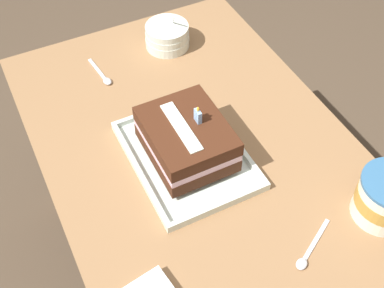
% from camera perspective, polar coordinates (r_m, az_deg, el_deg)
% --- Properties ---
extents(ground_plane, '(8.00, 8.00, 0.00)m').
position_cam_1_polar(ground_plane, '(1.94, 0.42, -14.39)').
color(ground_plane, '#4C3D2D').
extents(dining_table, '(1.17, 0.78, 0.74)m').
position_cam_1_polar(dining_table, '(1.40, 0.56, -2.92)').
color(dining_table, olive).
rests_on(dining_table, ground_plane).
extents(foil_tray, '(0.37, 0.28, 0.02)m').
position_cam_1_polar(foil_tray, '(1.28, -0.61, -1.39)').
color(foil_tray, silver).
rests_on(foil_tray, dining_table).
extents(birthday_cake, '(0.23, 0.19, 0.15)m').
position_cam_1_polar(birthday_cake, '(1.23, -0.63, 0.60)').
color(birthday_cake, '#412011').
rests_on(birthday_cake, foil_tray).
extents(bowl_stack, '(0.14, 0.14, 0.13)m').
position_cam_1_polar(bowl_stack, '(1.60, -2.85, 12.27)').
color(bowl_stack, silver).
rests_on(bowl_stack, dining_table).
extents(serving_spoon_near_tray, '(0.09, 0.14, 0.01)m').
position_cam_1_polar(serving_spoon_near_tray, '(1.16, 12.94, -12.42)').
color(serving_spoon_near_tray, silver).
rests_on(serving_spoon_near_tray, dining_table).
extents(serving_spoon_by_bowls, '(0.14, 0.03, 0.01)m').
position_cam_1_polar(serving_spoon_by_bowls, '(1.52, -9.99, 7.47)').
color(serving_spoon_by_bowls, silver).
rests_on(serving_spoon_by_bowls, dining_table).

